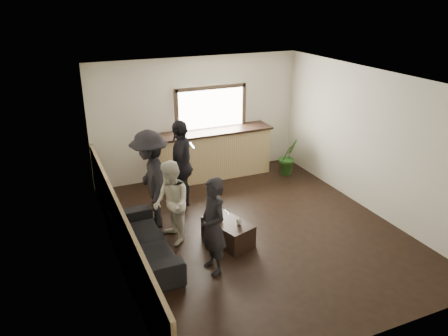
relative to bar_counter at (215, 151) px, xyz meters
name	(u,v)px	position (x,y,z in m)	size (l,w,h in m)	color
ground	(256,230)	(-0.30, -2.70, -0.64)	(5.00, 6.00, 0.01)	black
room_shell	(219,162)	(-1.04, -2.70, 0.83)	(5.01, 6.01, 2.80)	silver
bar_counter	(215,151)	(0.00, 0.00, 0.00)	(2.70, 0.68, 2.13)	tan
sofa	(142,241)	(-2.44, -2.74, -0.33)	(2.12, 0.83, 0.62)	black
coffee_table	(228,232)	(-0.94, -2.86, -0.44)	(0.50, 0.91, 0.40)	black
cup_a	(219,218)	(-1.06, -2.77, -0.19)	(0.13, 0.13, 0.11)	silver
cup_b	(239,222)	(-0.81, -3.03, -0.19)	(0.10, 0.10, 0.10)	silver
potted_plant	(288,157)	(1.67, -0.58, -0.20)	(0.49, 0.39, 0.88)	#2D6623
person_a	(213,226)	(-1.49, -3.54, 0.15)	(0.49, 0.61, 1.58)	black
person_b	(171,203)	(-1.83, -2.45, 0.11)	(0.62, 0.77, 1.50)	white
person_c	(151,180)	(-1.99, -1.75, 0.29)	(0.81, 1.27, 1.87)	black
person_d	(182,165)	(-1.25, -1.29, 0.29)	(0.95, 1.17, 1.87)	black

